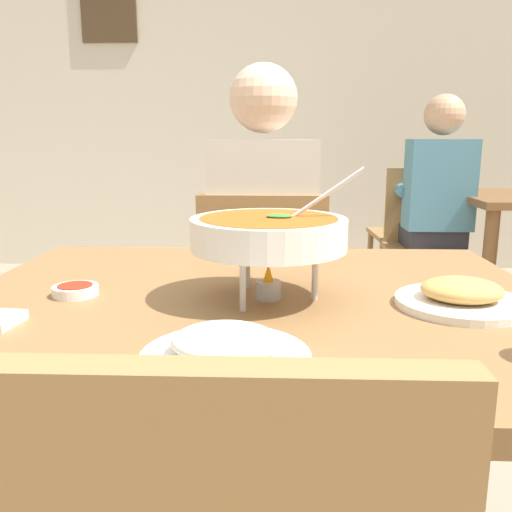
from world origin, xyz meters
The scene contains 12 objects.
cafe_rear_partition centered at (0.00, 3.53, 1.50)m, with size 10.00×0.10×3.00m, color beige.
picture_frame_hung centered at (-1.29, 3.47, 2.10)m, with size 0.44×0.03×0.56m, color #4C3823.
dining_table_main centered at (0.00, 0.00, 0.66)m, with size 1.18×0.97×0.77m.
chair_diner_main centered at (0.00, 0.77, 0.51)m, with size 0.44×0.44×0.90m.
diner_main centered at (0.00, 0.81, 0.75)m, with size 0.40×0.45×1.31m.
curry_bowl centered at (0.03, -0.01, 0.89)m, with size 0.33×0.30×0.26m.
rice_plate centered at (-0.02, -0.33, 0.79)m, with size 0.24×0.24×0.06m.
appetizer_plate centered at (0.39, -0.05, 0.79)m, with size 0.24×0.24×0.06m.
sauce_dish centered at (-0.36, -0.01, 0.78)m, with size 0.09×0.09×0.02m.
chair_bg_middle centered at (0.91, 2.16, 0.51)m, with size 0.47×0.47×0.90m.
chair_bg_right centered at (1.01, 2.63, 0.51)m, with size 0.46×0.46×0.90m.
patron_bg_middle centered at (0.95, 2.07, 0.75)m, with size 0.40×0.45×1.31m.
Camera 1 is at (0.05, -1.03, 1.07)m, focal length 37.79 mm.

